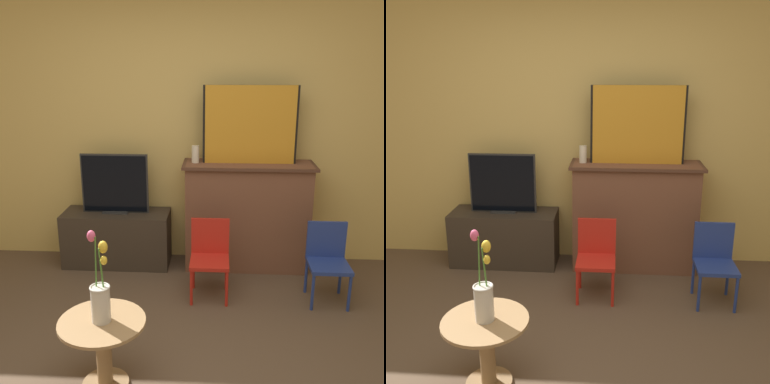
{
  "view_description": "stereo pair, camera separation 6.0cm",
  "coord_description": "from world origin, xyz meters",
  "views": [
    {
      "loc": [
        0.25,
        -2.05,
        1.89
      ],
      "look_at": [
        0.05,
        1.14,
        0.94
      ],
      "focal_mm": 42.0,
      "sensor_mm": 36.0,
      "label": 1
    },
    {
      "loc": [
        0.31,
        -2.05,
        1.89
      ],
      "look_at": [
        0.05,
        1.14,
        0.94
      ],
      "focal_mm": 42.0,
      "sensor_mm": 36.0,
      "label": 2
    }
  ],
  "objects": [
    {
      "name": "chair_red",
      "position": [
        0.18,
        1.34,
        0.36
      ],
      "size": [
        0.31,
        0.31,
        0.64
      ],
      "color": "red",
      "rests_on": "ground"
    },
    {
      "name": "fireplace_mantel",
      "position": [
        0.51,
        1.91,
        0.51
      ],
      "size": [
        1.18,
        0.42,
        1.0
      ],
      "color": "brown",
      "rests_on": "ground"
    },
    {
      "name": "tv_stand",
      "position": [
        -0.71,
        1.88,
        0.26
      ],
      "size": [
        1.0,
        0.39,
        0.51
      ],
      "color": "#382D23",
      "rests_on": "ground"
    },
    {
      "name": "wall_back",
      "position": [
        0.0,
        2.13,
        1.35
      ],
      "size": [
        8.0,
        0.06,
        2.7
      ],
      "color": "#E0BC66",
      "rests_on": "ground"
    },
    {
      "name": "mantel_candle",
      "position": [
        0.03,
        1.91,
        1.07
      ],
      "size": [
        0.07,
        0.07,
        0.15
      ],
      "color": "silver",
      "rests_on": "fireplace_mantel"
    },
    {
      "name": "painting",
      "position": [
        0.51,
        1.91,
        1.34
      ],
      "size": [
        0.83,
        0.03,
        0.68
      ],
      "color": "black",
      "rests_on": "fireplace_mantel"
    },
    {
      "name": "tv_monitor",
      "position": [
        -0.71,
        1.89,
        0.78
      ],
      "size": [
        0.62,
        0.12,
        0.56
      ],
      "color": "#2D2D2D",
      "rests_on": "tv_stand"
    },
    {
      "name": "side_table",
      "position": [
        -0.41,
        0.19,
        0.29
      ],
      "size": [
        0.51,
        0.51,
        0.44
      ],
      "color": "#99754C",
      "rests_on": "ground"
    },
    {
      "name": "chair_blue",
      "position": [
        1.13,
        1.32,
        0.36
      ],
      "size": [
        0.31,
        0.31,
        0.64
      ],
      "color": "navy",
      "rests_on": "ground"
    },
    {
      "name": "vase_tulips",
      "position": [
        -0.41,
        0.19,
        0.6
      ],
      "size": [
        0.12,
        0.12,
        0.55
      ],
      "color": "beige",
      "rests_on": "side_table"
    }
  ]
}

